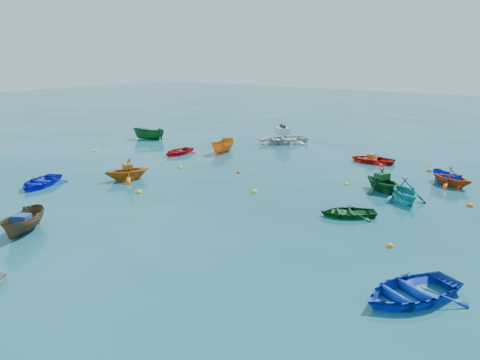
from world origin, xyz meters
The scene contains 28 objects.
ground centered at (0.00, 0.00, 0.00)m, with size 160.00×160.00×0.00m, color #0A3C4B.
dinghy_blue_sw centered at (-9.95, -2.03, 0.00)m, with size 2.39×3.34×0.69m, color #1015D1.
sampan_brown_mid centered at (-3.43, -6.82, 0.00)m, with size 1.10×2.92×1.13m, color brown.
dinghy_blue_se centered at (12.38, -2.58, 0.00)m, with size 2.65×3.70×0.77m, color #0D30AB.
dinghy_orange_w centered at (-6.70, 2.01, 0.00)m, with size 2.41×2.80×1.47m, color #CA6813.
dinghy_green_e centered at (7.44, 3.86, 0.00)m, with size 1.96×2.73×0.57m, color #114816.
dinghy_cyan_se centered at (9.01, 7.83, 0.00)m, with size 2.31×2.68×1.41m, color teal.
sampan_orange_n centered at (-6.95, 12.24, 0.00)m, with size 1.17×3.10×1.20m, color orange.
dinghy_green_n centered at (7.37, 9.02, 0.00)m, with size 2.37×2.75×1.45m, color #114A24.
dinghy_red_ne centered at (4.18, 15.91, 0.00)m, with size 2.30×3.21×0.67m, color red.
sampan_blue_far centered at (10.01, 13.05, 0.00)m, with size 0.87×2.31×0.89m, color #0D25AE.
dinghy_red_far centered at (-9.49, 9.70, 0.00)m, with size 2.11×2.95×0.61m, color red.
dinghy_orange_far centered at (10.40, 12.51, 0.00)m, with size 2.13×2.47×1.30m, color #CA4A13.
sampan_green_far centered at (-16.21, 12.89, 0.00)m, with size 1.14×3.03×1.17m, color #124F1B.
motorboat_white centered at (-5.18, 18.67, 0.00)m, with size 3.22×4.51×1.54m, color silver.
tarp_blue_a centered at (-3.36, -6.95, 0.74)m, with size 0.73×0.55×0.36m, color #193E94.
tarp_orange_a centered at (-6.68, 2.06, 0.89)m, with size 0.65×0.49×0.31m, color #B67012.
tarp_green_b centered at (7.28, 9.07, 0.91)m, with size 0.75×0.57×0.37m, color #124A19.
tarp_orange_b centered at (4.08, 15.91, 0.48)m, with size 0.62×0.47×0.30m, color #C55D14.
buoy_ye_a centered at (-3.96, 0.47, 0.00)m, with size 0.37×0.37×0.37m, color yellow.
buoy_or_b centered at (10.43, 1.27, 0.00)m, with size 0.31×0.31×0.31m, color orange.
buoy_ye_b centered at (-15.71, 6.46, 0.00)m, with size 0.31×0.31×0.31m, color yellow.
buoy_or_c centered at (-2.02, 7.63, 0.00)m, with size 0.30×0.30×0.30m, color #E45F0C.
buoy_ye_c centered at (1.42, 4.45, 0.00)m, with size 0.38×0.38×0.38m, color yellow.
buoy_or_d centered at (12.09, 9.01, 0.00)m, with size 0.35×0.35×0.35m, color #FD5D0D.
buoy_ye_d centered at (-6.12, 6.29, 0.00)m, with size 0.32×0.32×0.32m, color yellow.
buoy_or_e centered at (8.33, 15.57, 0.00)m, with size 0.35×0.35×0.35m, color #F9510D.
buoy_ye_e centered at (5.10, 9.13, 0.00)m, with size 0.29×0.29×0.29m, color yellow.
Camera 1 is at (15.94, -17.11, 7.87)m, focal length 35.00 mm.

